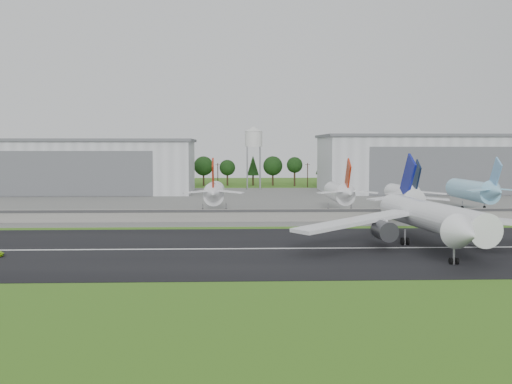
{
  "coord_description": "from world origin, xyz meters",
  "views": [
    {
      "loc": [
        -15.57,
        -112.87,
        19.7
      ],
      "look_at": [
        -9.59,
        40.0,
        9.0
      ],
      "focal_mm": 45.0,
      "sensor_mm": 36.0,
      "label": 1
    }
  ],
  "objects_px": {
    "parked_jet_red_a": "(214,193)",
    "parked_jet_red_b": "(341,193)",
    "parked_jet_navy": "(405,194)",
    "parked_jet_skyblue": "(476,190)",
    "main_airliner": "(432,223)"
  },
  "relations": [
    {
      "from": "parked_jet_red_b",
      "to": "parked_jet_navy",
      "type": "bearing_deg",
      "value": -0.17
    },
    {
      "from": "main_airliner",
      "to": "parked_jet_red_a",
      "type": "bearing_deg",
      "value": -62.25
    },
    {
      "from": "main_airliner",
      "to": "parked_jet_skyblue",
      "type": "xyz_separation_m",
      "value": [
        36.46,
        72.03,
        1.5
      ]
    },
    {
      "from": "main_airliner",
      "to": "parked_jet_red_a",
      "type": "xyz_separation_m",
      "value": [
        -43.99,
        67.01,
        1.39
      ]
    },
    {
      "from": "parked_jet_navy",
      "to": "parked_jet_skyblue",
      "type": "distance_m",
      "value": 24.0
    },
    {
      "from": "parked_jet_red_a",
      "to": "parked_jet_navy",
      "type": "xyz_separation_m",
      "value": [
        57.0,
        -0.07,
        -0.42
      ]
    },
    {
      "from": "main_airliner",
      "to": "parked_jet_navy",
      "type": "height_order",
      "value": "main_airliner"
    },
    {
      "from": "main_airliner",
      "to": "parked_jet_skyblue",
      "type": "distance_m",
      "value": 80.75
    },
    {
      "from": "parked_jet_red_a",
      "to": "parked_jet_red_b",
      "type": "relative_size",
      "value": 1.0
    },
    {
      "from": "main_airliner",
      "to": "parked_jet_navy",
      "type": "relative_size",
      "value": 1.89
    },
    {
      "from": "parked_jet_navy",
      "to": "parked_jet_skyblue",
      "type": "height_order",
      "value": "parked_jet_skyblue"
    },
    {
      "from": "parked_jet_red_a",
      "to": "parked_jet_skyblue",
      "type": "height_order",
      "value": "parked_jet_skyblue"
    },
    {
      "from": "parked_jet_navy",
      "to": "parked_jet_red_b",
      "type": "bearing_deg",
      "value": 179.83
    },
    {
      "from": "main_airliner",
      "to": "parked_jet_red_a",
      "type": "height_order",
      "value": "main_airliner"
    },
    {
      "from": "parked_jet_red_a",
      "to": "parked_jet_navy",
      "type": "bearing_deg",
      "value": -0.07
    }
  ]
}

